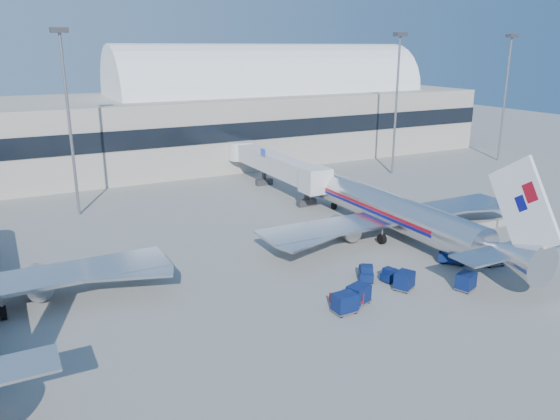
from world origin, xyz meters
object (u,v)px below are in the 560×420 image
jetbridge_near (270,162)px  barrier_near (465,229)px  tug_right (451,256)px  mast_far_east (507,79)px  airliner_main (396,212)px  cart_train_b (359,294)px  cart_train_c (345,303)px  mast_east (397,84)px  ramp_worker (550,259)px  cart_solo_far (493,255)px  mast_west (66,96)px  barrier_far (505,221)px  barrier_mid (485,225)px  tug_left (366,273)px  cart_open_red (346,302)px  cart_solo_near (466,281)px  tug_lead (391,275)px  cart_train_a (404,280)px

jetbridge_near → barrier_near: size_ratio=9.17×
tug_right → jetbridge_near: bearing=141.2°
mast_far_east → airliner_main: bearing=-150.5°
tug_right → cart_train_b: bearing=-119.6°
mast_far_east → cart_train_c: bearing=-147.8°
mast_east → ramp_worker: bearing=-107.7°
cart_solo_far → ramp_worker: 5.22m
mast_west → barrier_near: size_ratio=7.53×
jetbridge_near → barrier_far: bearing=-59.5°
barrier_near → barrier_far: (6.60, 0.00, 0.00)m
mast_east → tug_right: size_ratio=8.14×
airliner_main → mast_east: 34.51m
jetbridge_near → mast_west: bearing=-178.3°
mast_east → barrier_mid: 32.64m
cart_train_b → ramp_worker: (20.64, -2.32, 0.09)m
cart_train_b → cart_solo_far: cart_solo_far is taller
mast_east → cart_solo_far: (-16.64, -36.16, -13.80)m
barrier_near → tug_right: size_ratio=1.08×
mast_east → cart_train_c: 53.55m
cart_train_b → barrier_mid: bearing=1.8°
airliner_main → mast_far_east: mast_far_east is taller
tug_left → cart_train_c: cart_train_c is taller
mast_west → cart_solo_far: 51.10m
barrier_near → mast_west: bearing=143.6°
cart_open_red → cart_solo_near: bearing=-13.2°
cart_train_b → cart_solo_near: bearing=-30.6°
airliner_main → cart_train_b: (-13.23, -11.64, -2.05)m
mast_far_east → barrier_far: size_ratio=7.53×
jetbridge_near → barrier_far: (17.00, -28.81, -3.48)m
cart_solo_far → ramp_worker: bearing=-28.5°
barrier_far → cart_solo_near: bearing=-147.9°
tug_lead → cart_train_b: cart_train_b is taller
tug_lead → cart_train_a: cart_train_a is taller
jetbridge_near → ramp_worker: bearing=-76.3°
cart_solo_far → tug_left: bearing=179.2°
ramp_worker → airliner_main: bearing=-1.8°
mast_far_east → tug_right: size_ratio=8.14×
cart_solo_far → ramp_worker: size_ratio=1.21×
mast_east → tug_left: size_ratio=8.28×
tug_right → cart_solo_far: bearing=14.0°
mast_east → mast_far_east: size_ratio=1.00×
barrier_mid → ramp_worker: (-3.89, -11.46, 0.52)m
cart_train_b → ramp_worker: ramp_worker is taller
cart_train_a → cart_train_c: size_ratio=1.18×
barrier_far → cart_train_a: cart_train_a is taller
tug_left → cart_open_red: size_ratio=1.12×
barrier_far → cart_open_red: barrier_far is taller
tug_lead → cart_solo_far: 11.36m
tug_left → mast_east: bearing=-9.2°
jetbridge_near → tug_left: bearing=-102.2°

